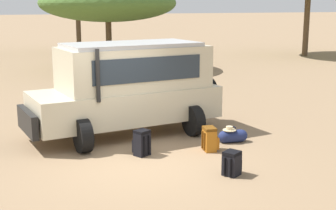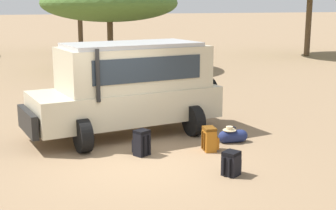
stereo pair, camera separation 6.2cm
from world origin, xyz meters
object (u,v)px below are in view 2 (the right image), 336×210
Objects in this scene: backpack_near_rear_wheel at (141,143)px; acacia_tree_right_mid at (109,3)px; safari_vehicle at (129,86)px; duffel_bag_low_black_case at (233,136)px; backpack_beside_front_wheel at (231,163)px; backpack_cluster_center at (210,139)px.

backpack_near_rear_wheel is 15.19m from acacia_tree_right_mid.
safari_vehicle is 7.11× the size of duffel_bag_low_black_case.
backpack_near_rear_wheel is at bearing -178.69° from duffel_bag_low_black_case.
backpack_beside_front_wheel is at bearing -77.07° from safari_vehicle.
duffel_bag_low_black_case is (0.86, 0.37, -0.11)m from backpack_cluster_center.
backpack_beside_front_wheel is 1.66m from backpack_cluster_center.
safari_vehicle is at bearing 102.93° from backpack_beside_front_wheel.
duffel_bag_low_black_case is 0.10× the size of acacia_tree_right_mid.
duffel_bag_low_black_case is at bearing 1.31° from backpack_near_rear_wheel.
safari_vehicle reaches higher than backpack_cluster_center.
backpack_cluster_center is 0.95m from duffel_bag_low_black_case.
backpack_cluster_center reaches higher than backpack_beside_front_wheel.
backpack_near_rear_wheel is at bearing -103.87° from acacia_tree_right_mid.
safari_vehicle is 10.71× the size of backpack_beside_front_wheel.
safari_vehicle is 2.72m from backpack_cluster_center.
backpack_beside_front_wheel is 0.66× the size of duffel_bag_low_black_case.
safari_vehicle is 13.13m from acacia_tree_right_mid.
backpack_beside_front_wheel is 0.07× the size of acacia_tree_right_mid.
backpack_near_rear_wheel reaches higher than duffel_bag_low_black_case.
backpack_cluster_center is 0.08× the size of acacia_tree_right_mid.
backpack_near_rear_wheel is (-1.61, 0.31, 0.01)m from backpack_cluster_center.
duffel_bag_low_black_case is 14.78m from acacia_tree_right_mid.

